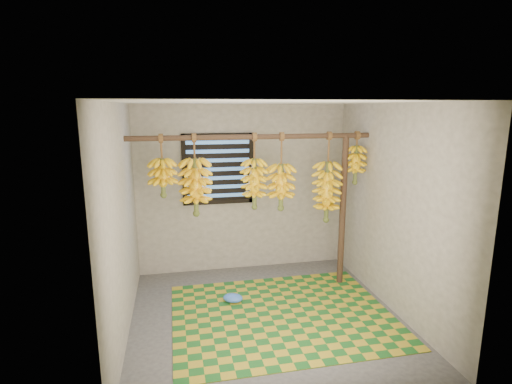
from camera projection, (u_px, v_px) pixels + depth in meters
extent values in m
cube|color=#434343|center=(266.00, 318.00, 4.56)|extent=(3.00, 3.00, 0.01)
cube|color=silver|center=(267.00, 102.00, 4.06)|extent=(3.00, 3.00, 0.01)
cube|color=slate|center=(243.00, 189.00, 5.75)|extent=(3.00, 0.01, 2.40)
cube|color=slate|center=(121.00, 224.00, 4.01)|extent=(0.01, 3.00, 2.40)
cube|color=slate|center=(393.00, 209.00, 4.61)|extent=(0.01, 3.00, 2.40)
cube|color=black|center=(218.00, 169.00, 5.59)|extent=(1.00, 0.04, 1.00)
cylinder|color=#463020|center=(253.00, 137.00, 4.81)|extent=(3.00, 0.06, 0.06)
cylinder|color=#463020|center=(343.00, 212.00, 5.26)|extent=(0.08, 0.08, 2.00)
cube|color=#1A5B1F|center=(282.00, 315.00, 4.60)|extent=(2.49, 2.00, 0.01)
ellipsoid|color=#3B70DC|center=(233.00, 298.00, 4.89)|extent=(0.30, 0.26, 0.10)
cylinder|color=brown|center=(161.00, 148.00, 4.62)|extent=(0.02, 0.02, 0.29)
cylinder|color=#4C5923|center=(163.00, 176.00, 4.69)|extent=(0.06, 0.06, 0.42)
cylinder|color=brown|center=(194.00, 148.00, 4.70)|extent=(0.02, 0.02, 0.30)
cylinder|color=#4C5923|center=(195.00, 186.00, 4.79)|extent=(0.06, 0.06, 0.66)
cylinder|color=brown|center=(281.00, 150.00, 4.92)|extent=(0.02, 0.02, 0.40)
cylinder|color=#4C5923|center=(281.00, 186.00, 5.01)|extent=(0.06, 0.06, 0.54)
cylinder|color=brown|center=(254.00, 148.00, 4.84)|extent=(0.02, 0.02, 0.32)
cylinder|color=#4C5923|center=(254.00, 182.00, 4.93)|extent=(0.05, 0.05, 0.59)
cylinder|color=brown|center=(329.00, 149.00, 5.04)|extent=(0.02, 0.02, 0.39)
cylinder|color=#4C5923|center=(327.00, 190.00, 5.15)|extent=(0.06, 0.06, 0.75)
cylinder|color=brown|center=(357.00, 140.00, 5.09)|extent=(0.02, 0.02, 0.19)
cylinder|color=#4C5923|center=(356.00, 163.00, 5.16)|extent=(0.05, 0.05, 0.46)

